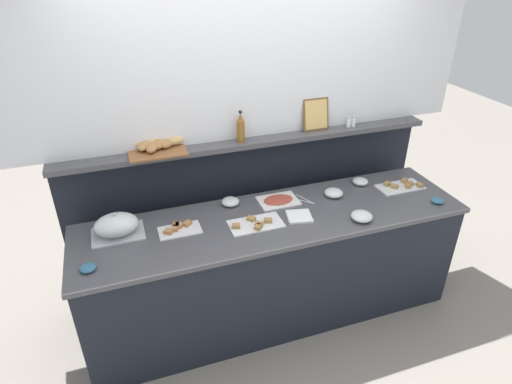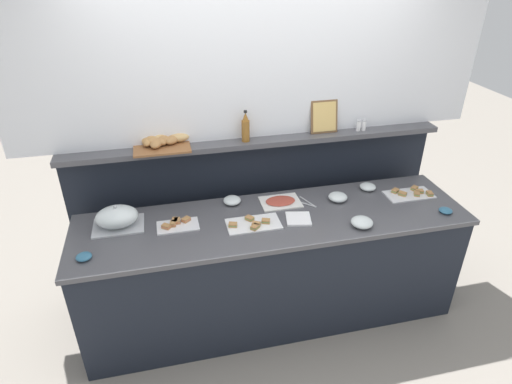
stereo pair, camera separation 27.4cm
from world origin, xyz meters
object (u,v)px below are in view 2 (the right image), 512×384
Objects in this scene: sandwich_platter_front at (177,224)px; pepper_shaker at (364,125)px; cold_cuts_platter at (280,202)px; bread_basket at (161,141)px; sandwich_platter_rear at (253,224)px; glass_bowl_extra at (338,197)px; framed_picture at (324,117)px; vinegar_bottle_amber at (246,128)px; sandwich_platter_side at (410,194)px; glass_bowl_medium at (232,201)px; serving_cloche at (117,218)px; condiment_bowl_teal at (84,257)px; serving_tongs at (307,203)px; condiment_bowl_dark at (446,211)px; napkin_stack at (298,219)px; salt_shaker at (359,126)px; glass_bowl_small at (368,187)px; glass_bowl_large at (362,223)px.

sandwich_platter_front is 3.26× the size of pepper_shaker.
bread_basket is (-0.82, 0.31, 0.44)m from cold_cuts_platter.
cold_cuts_platter is 0.91m from pepper_shaker.
glass_bowl_extra reaches higher than sandwich_platter_rear.
vinegar_bottle_amber is at bearing -176.25° from framed_picture.
bread_basket is at bearing 134.86° from sandwich_platter_rear.
glass_bowl_extra is at bearing 174.79° from sandwich_platter_side.
bread_basket reaches higher than cold_cuts_platter.
bread_basket is (-0.47, 0.24, 0.42)m from glass_bowl_medium.
sandwich_platter_side is 1.24× the size of cold_cuts_platter.
bread_basket is 1.24m from framed_picture.
bread_basket is at bearing 166.84° from sandwich_platter_side.
condiment_bowl_teal is (-0.19, -0.32, -0.06)m from serving_cloche.
condiment_bowl_dark is at bearing -20.36° from serving_tongs.
glass_bowl_medium is 0.79m from glass_bowl_extra.
condiment_bowl_dark is 1.07m from napkin_stack.
condiment_bowl_dark reaches higher than serving_tongs.
salt_shaker reaches higher than glass_bowl_medium.
cold_cuts_platter is 3.40× the size of salt_shaker.
sandwich_platter_front reaches higher than condiment_bowl_dark.
salt_shaker is at bearing 96.09° from glass_bowl_small.
serving_cloche is at bearing -170.32° from pepper_shaker.
salt_shaker reaches higher than glass_bowl_extra.
sandwich_platter_side is 2.15× the size of napkin_stack.
glass_bowl_large is at bearing -13.97° from sandwich_platter_rear.
napkin_stack is 0.85m from framed_picture.
pepper_shaker is at bearing -1.56° from bread_basket.
bread_basket is at bearing 159.79° from condiment_bowl_dark.
napkin_stack is (0.06, -0.25, -0.00)m from cold_cuts_platter.
condiment_bowl_teal is 1.41m from vinegar_bottle_amber.
salt_shaker reaches higher than cold_cuts_platter.
glass_bowl_large is (1.23, -0.29, 0.02)m from sandwich_platter_front.
cold_cuts_platter is at bearing -11.52° from glass_bowl_medium.
sandwich_platter_side is 1.37m from vinegar_bottle_amber.
salt_shaker is at bearing 28.05° from sandwich_platter_rear.
salt_shaker is (0.24, 0.69, 0.42)m from glass_bowl_large.
glass_bowl_small is 0.88× the size of glass_bowl_extra.
glass_bowl_large is 0.64× the size of vinegar_bottle_amber.
salt_shaker reaches higher than condiment_bowl_dark.
glass_bowl_large is 1.57× the size of condiment_bowl_teal.
glass_bowl_large is 0.89m from framed_picture.
napkin_stack is (0.32, -0.01, -0.00)m from sandwich_platter_rear.
salt_shaker is at bearing 15.46° from sandwich_platter_front.
napkin_stack is 1.95× the size of pepper_shaker.
glass_bowl_extra is (1.60, -0.01, -0.05)m from serving_cloche.
condiment_bowl_teal is 0.97m from bread_basket.
bread_basket is (-1.94, 0.71, 0.43)m from condiment_bowl_dark.
condiment_bowl_teal is 1.58m from serving_tongs.
glass_bowl_large is 1.81m from condiment_bowl_teal.
glass_bowl_large is at bearing -120.01° from glass_bowl_small.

